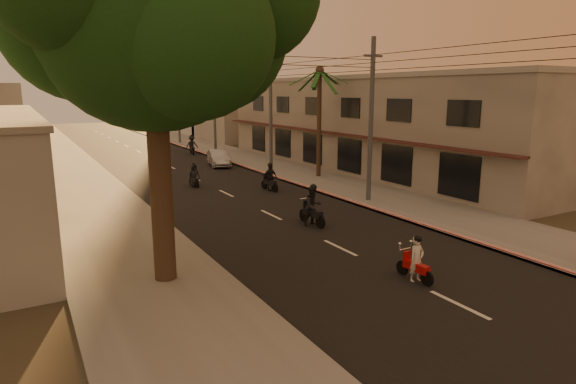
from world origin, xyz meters
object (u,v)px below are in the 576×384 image
at_px(scooter_far_b, 192,145).
at_px(parked_car, 219,158).
at_px(scooter_far_a, 194,176).
at_px(scooter_mid_a, 313,207).
at_px(palm_tree, 320,77).
at_px(scooter_red, 416,261).
at_px(scooter_mid_b, 270,178).
at_px(broadleaf_tree, 163,12).

xyz_separation_m(scooter_far_b, parked_car, (-0.51, -8.55, -0.21)).
height_order(scooter_far_a, scooter_far_b, scooter_far_b).
bearing_deg(scooter_mid_a, scooter_far_a, 96.66).
bearing_deg(palm_tree, scooter_mid_a, -124.01).
bearing_deg(scooter_far_a, scooter_red, -87.89).
relative_size(scooter_red, scooter_mid_b, 0.89).
distance_m(scooter_far_b, parked_car, 8.57).
height_order(palm_tree, parked_car, palm_tree).
height_order(scooter_far_a, parked_car, scooter_far_a).
height_order(palm_tree, scooter_mid_b, palm_tree).
height_order(broadleaf_tree, palm_tree, broadleaf_tree).
bearing_deg(broadleaf_tree, scooter_red, -31.16).
bearing_deg(scooter_far_a, scooter_mid_a, -82.51).
bearing_deg(palm_tree, scooter_red, -113.45).
bearing_deg(scooter_mid_b, parked_car, 79.94).
height_order(palm_tree, scooter_mid_a, palm_tree).
bearing_deg(scooter_mid_a, broadleaf_tree, -158.83).
bearing_deg(scooter_far_a, broadleaf_tree, -112.18).
bearing_deg(scooter_far_b, broadleaf_tree, -101.04).
relative_size(scooter_far_a, parked_car, 0.38).
height_order(palm_tree, scooter_far_b, palm_tree).
xyz_separation_m(scooter_red, scooter_far_b, (4.00, 35.24, 0.20)).
bearing_deg(parked_car, scooter_far_b, 98.49).
xyz_separation_m(broadleaf_tree, scooter_red, (6.82, -4.12, -7.78)).
distance_m(palm_tree, scooter_mid_b, 8.64).
distance_m(scooter_mid_a, scooter_far_b, 28.07).
bearing_deg(parked_car, scooter_far_a, -109.53).
bearing_deg(broadleaf_tree, palm_tree, 43.48).
bearing_deg(scooter_far_a, palm_tree, -8.02).
relative_size(scooter_red, parked_car, 0.38).
xyz_separation_m(scooter_mid_a, scooter_far_a, (-1.85, 11.63, -0.16)).
relative_size(palm_tree, scooter_mid_a, 4.09).
height_order(scooter_mid_b, scooter_far_b, scooter_far_b).
xyz_separation_m(palm_tree, scooter_far_b, (-3.80, 17.26, -6.25)).
bearing_deg(scooter_mid_a, scooter_mid_b, 74.40).
xyz_separation_m(broadleaf_tree, palm_tree, (14.61, 13.86, -1.33)).
height_order(scooter_mid_b, scooter_far_a, scooter_mid_b).
relative_size(scooter_mid_a, scooter_far_a, 1.21).
relative_size(palm_tree, scooter_mid_b, 4.48).
relative_size(scooter_mid_b, scooter_far_a, 1.11).
bearing_deg(scooter_red, parked_car, 81.53).
distance_m(broadleaf_tree, scooter_mid_a, 11.12).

